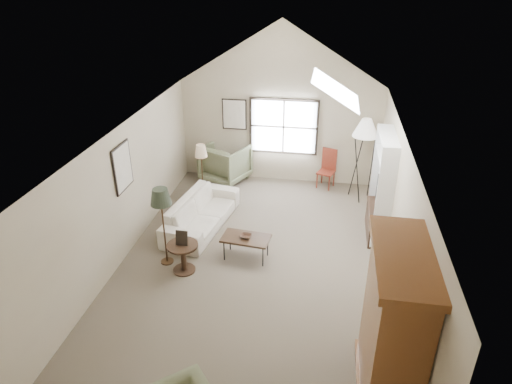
% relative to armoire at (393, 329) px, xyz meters
% --- Properties ---
extents(room_shell, '(5.01, 8.01, 4.00)m').
position_rel_armoire_xyz_m(room_shell, '(-2.18, 2.40, 2.11)').
color(room_shell, '#675C49').
rests_on(room_shell, ground).
extents(window, '(1.72, 0.08, 1.42)m').
position_rel_armoire_xyz_m(window, '(-2.08, 6.36, 0.35)').
color(window, black).
rests_on(window, room_shell).
extents(skylight, '(0.80, 1.20, 0.52)m').
position_rel_armoire_xyz_m(skylight, '(-0.88, 3.30, 2.12)').
color(skylight, white).
rests_on(skylight, room_shell).
extents(wall_art, '(1.97, 3.71, 0.88)m').
position_rel_armoire_xyz_m(wall_art, '(-4.06, 4.34, 0.63)').
color(wall_art, black).
rests_on(wall_art, room_shell).
extents(armoire, '(0.60, 1.50, 2.20)m').
position_rel_armoire_xyz_m(armoire, '(0.00, 0.00, 0.00)').
color(armoire, brown).
rests_on(armoire, ground).
extents(tv_alcove, '(0.32, 1.30, 2.10)m').
position_rel_armoire_xyz_m(tv_alcove, '(0.16, 4.00, 0.05)').
color(tv_alcove, white).
rests_on(tv_alcove, ground).
extents(media_console, '(0.34, 1.18, 0.60)m').
position_rel_armoire_xyz_m(media_console, '(0.14, 4.00, -0.80)').
color(media_console, '#382316').
rests_on(media_console, ground).
extents(tv_panel, '(0.05, 0.90, 0.55)m').
position_rel_armoire_xyz_m(tv_panel, '(0.14, 4.00, -0.18)').
color(tv_panel, black).
rests_on(tv_panel, media_console).
extents(sofa, '(1.23, 2.39, 0.67)m').
position_rel_armoire_xyz_m(sofa, '(-3.52, 3.72, -0.77)').
color(sofa, beige).
rests_on(sofa, ground).
extents(armchair_far, '(1.38, 1.39, 0.97)m').
position_rel_armoire_xyz_m(armchair_far, '(-3.53, 6.10, -0.62)').
color(armchair_far, '#5F6446').
rests_on(armchair_far, ground).
extents(coffee_table, '(0.95, 0.59, 0.46)m').
position_rel_armoire_xyz_m(coffee_table, '(-2.36, 2.72, -0.87)').
color(coffee_table, '#331E14').
rests_on(coffee_table, ground).
extents(bowl, '(0.24, 0.24, 0.05)m').
position_rel_armoire_xyz_m(bowl, '(-2.36, 2.72, -0.61)').
color(bowl, '#352115').
rests_on(bowl, coffee_table).
extents(side_table, '(0.65, 0.65, 0.57)m').
position_rel_armoire_xyz_m(side_table, '(-3.42, 2.12, -0.81)').
color(side_table, '#382417').
rests_on(side_table, ground).
extents(side_chair, '(0.49, 0.49, 0.99)m').
position_rel_armoire_xyz_m(side_chair, '(-0.95, 6.10, -0.61)').
color(side_chair, maroon).
rests_on(side_chair, ground).
extents(tripod_lamp, '(0.69, 0.69, 2.02)m').
position_rel_armoire_xyz_m(tripod_lamp, '(-0.14, 5.62, -0.09)').
color(tripod_lamp, silver).
rests_on(tripod_lamp, ground).
extents(dark_lamp, '(0.44, 0.44, 1.59)m').
position_rel_armoire_xyz_m(dark_lamp, '(-3.82, 2.32, -0.30)').
color(dark_lamp, '#232A1E').
rests_on(dark_lamp, ground).
extents(tan_lamp, '(0.33, 0.33, 1.43)m').
position_rel_armoire_xyz_m(tan_lamp, '(-3.82, 4.92, -0.39)').
color(tan_lamp, tan).
rests_on(tan_lamp, ground).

